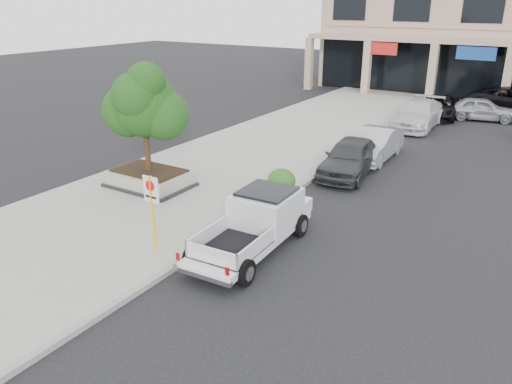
% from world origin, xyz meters
% --- Properties ---
extents(ground, '(120.00, 120.00, 0.00)m').
position_xyz_m(ground, '(0.00, 0.00, 0.00)').
color(ground, black).
rests_on(ground, ground).
extents(sidewalk, '(8.00, 52.00, 0.15)m').
position_xyz_m(sidewalk, '(-5.50, 6.00, 0.07)').
color(sidewalk, gray).
rests_on(sidewalk, ground).
extents(curb, '(0.20, 52.00, 0.15)m').
position_xyz_m(curb, '(-1.55, 6.00, 0.07)').
color(curb, gray).
rests_on(curb, ground).
extents(planter, '(3.20, 2.20, 0.68)m').
position_xyz_m(planter, '(-6.54, 2.34, 0.48)').
color(planter, black).
rests_on(planter, sidewalk).
extents(planter_tree, '(2.90, 2.55, 4.00)m').
position_xyz_m(planter_tree, '(-6.41, 2.49, 3.41)').
color(planter_tree, '#302212').
rests_on(planter_tree, planter).
extents(no_parking_sign, '(0.55, 0.09, 2.30)m').
position_xyz_m(no_parking_sign, '(-2.62, -1.56, 1.63)').
color(no_parking_sign, yellow).
rests_on(no_parking_sign, sidewalk).
extents(hedge, '(1.10, 0.99, 0.93)m').
position_xyz_m(hedge, '(-1.80, 4.53, 0.62)').
color(hedge, '#174E16').
rests_on(hedge, sidewalk).
extents(pickup_truck, '(2.16, 5.30, 1.64)m').
position_xyz_m(pickup_truck, '(-0.35, 0.13, 0.82)').
color(pickup_truck, silver).
rests_on(pickup_truck, ground).
extents(curb_car_a, '(2.27, 4.75, 1.57)m').
position_xyz_m(curb_car_a, '(-0.56, 8.26, 0.78)').
color(curb_car_a, '#2F3134').
rests_on(curb_car_a, ground).
extents(curb_car_b, '(1.62, 4.44, 1.45)m').
position_xyz_m(curb_car_b, '(-0.43, 10.95, 0.73)').
color(curb_car_b, '#ABADB3').
rests_on(curb_car_b, ground).
extents(curb_car_c, '(2.24, 5.39, 1.56)m').
position_xyz_m(curb_car_c, '(-0.48, 18.39, 0.78)').
color(curb_car_c, silver).
rests_on(curb_car_c, ground).
extents(curb_car_d, '(2.84, 5.07, 1.34)m').
position_xyz_m(curb_car_d, '(-0.10, 21.85, 0.67)').
color(curb_car_d, black).
rests_on(curb_car_d, ground).
extents(lot_car_a, '(4.42, 2.45, 1.42)m').
position_xyz_m(lot_car_a, '(2.35, 22.40, 0.71)').
color(lot_car_a, '#9FA2A7').
rests_on(lot_car_a, ground).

